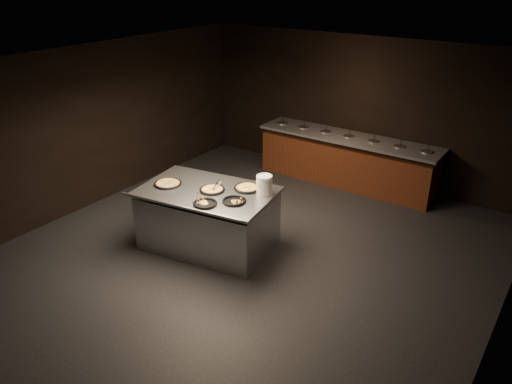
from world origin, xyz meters
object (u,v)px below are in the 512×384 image
at_px(plate_stack, 264,185).
at_px(pan_cheese_whole, 212,189).
at_px(serving_counter, 208,220).
at_px(pan_veggie_whole, 168,183).

xyz_separation_m(plate_stack, pan_cheese_whole, (-0.71, -0.37, -0.12)).
xyz_separation_m(serving_counter, pan_veggie_whole, (-0.63, -0.19, 0.53)).
xyz_separation_m(plate_stack, pan_veggie_whole, (-1.43, -0.59, -0.12)).
relative_size(serving_counter, pan_veggie_whole, 5.11).
bearing_deg(pan_cheese_whole, plate_stack, 27.55).
height_order(plate_stack, pan_cheese_whole, plate_stack).
relative_size(plate_stack, pan_cheese_whole, 0.73).
height_order(serving_counter, pan_veggie_whole, pan_veggie_whole).
bearing_deg(serving_counter, pan_cheese_whole, 10.87).
distance_m(serving_counter, plate_stack, 1.11).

